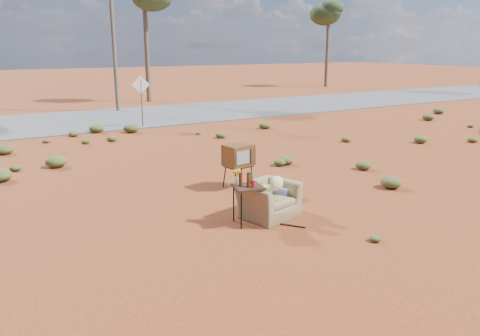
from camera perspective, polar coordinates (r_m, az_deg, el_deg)
ground at (r=9.68m, az=3.20°, el=-5.97°), size 140.00×140.00×0.00m
highway at (r=23.34m, az=-17.65°, el=5.63°), size 140.00×7.00×0.04m
armchair at (r=9.63m, az=3.69°, el=-3.26°), size 1.41×1.13×0.96m
tv_unit at (r=11.44m, az=-0.17°, el=1.49°), size 0.75×0.64×1.08m
side_table at (r=9.07m, az=0.68°, el=-2.01°), size 0.63×0.63×1.09m
rusty_bar at (r=9.35m, az=3.76°, el=-6.62°), size 0.89×1.15×0.04m
road_sign at (r=20.69m, az=-11.95°, el=9.06°), size 0.78×0.06×2.19m
eucalyptus_right at (r=41.61m, az=10.77°, el=17.90°), size 3.20×3.20×7.10m
utility_pole_center at (r=26.01m, az=-15.23°, el=15.80°), size 1.40×0.20×8.00m
scrub_patch at (r=13.08m, az=-10.58°, el=-0.06°), size 17.49×8.07×0.33m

